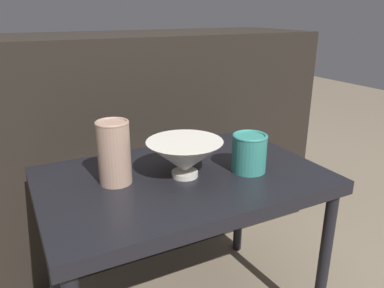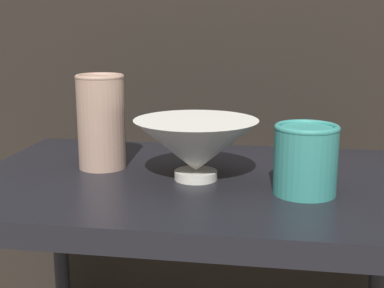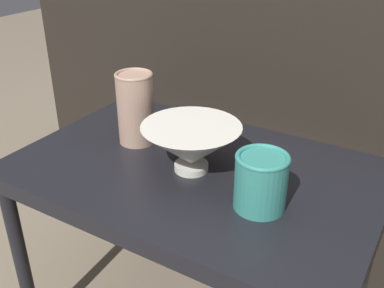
# 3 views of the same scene
# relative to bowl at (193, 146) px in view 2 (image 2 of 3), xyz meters

# --- Properties ---
(table) EXTENTS (0.82, 0.54, 0.53)m
(table) POSITION_rel_bowl_xyz_m (0.00, 0.02, -0.11)
(table) COLOR black
(table) RESTS_ON ground_plane
(couch_backdrop) EXTENTS (1.68, 0.50, 0.90)m
(couch_backdrop) POSITION_rel_bowl_xyz_m (0.00, 0.62, -0.14)
(couch_backdrop) COLOR black
(couch_backdrop) RESTS_ON ground_plane
(bowl) EXTENTS (0.22, 0.22, 0.11)m
(bowl) POSITION_rel_bowl_xyz_m (0.00, 0.00, 0.00)
(bowl) COLOR silver
(bowl) RESTS_ON table
(vase_textured_left) EXTENTS (0.09, 0.09, 0.18)m
(vase_textured_left) POSITION_rel_bowl_xyz_m (-0.19, 0.05, 0.03)
(vase_textured_left) COLOR tan
(vase_textured_left) RESTS_ON table
(vase_colorful_right) EXTENTS (0.10, 0.10, 0.11)m
(vase_colorful_right) POSITION_rel_bowl_xyz_m (0.19, -0.05, -0.00)
(vase_colorful_right) COLOR teal
(vase_colorful_right) RESTS_ON table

